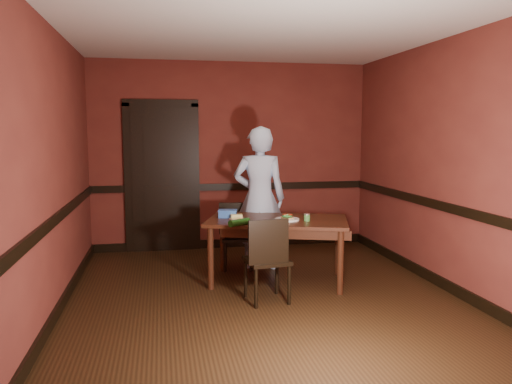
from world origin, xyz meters
name	(u,v)px	position (x,y,z in m)	size (l,w,h in m)	color
floor	(262,295)	(0.00, 0.00, 0.00)	(4.00, 4.50, 0.01)	black
ceiling	(263,30)	(0.00, 0.00, 2.70)	(4.00, 4.50, 0.01)	silver
wall_back	(231,156)	(0.00, 2.25, 1.35)	(4.00, 0.02, 2.70)	maroon
wall_front	(341,194)	(0.00, -2.25, 1.35)	(4.00, 0.02, 2.70)	maroon
wall_left	(55,170)	(-2.00, 0.00, 1.35)	(0.02, 4.50, 2.70)	maroon
wall_right	(442,164)	(2.00, 0.00, 1.35)	(0.02, 4.50, 2.70)	maroon
dado_back	(232,187)	(0.00, 2.23, 0.90)	(4.00, 0.03, 0.10)	black
dado_left	(59,217)	(-1.99, 0.00, 0.90)	(0.03, 4.50, 0.10)	black
dado_right	(439,205)	(1.99, 0.00, 0.90)	(0.03, 4.50, 0.10)	black
baseboard_back	(232,243)	(0.00, 2.23, 0.06)	(4.00, 0.03, 0.12)	black
baseboard_left	(63,302)	(-1.99, 0.00, 0.06)	(0.03, 4.50, 0.12)	black
baseboard_right	(435,279)	(1.99, 0.00, 0.06)	(0.03, 4.50, 0.12)	black
door	(162,175)	(-1.00, 2.22, 1.09)	(1.05, 0.07, 2.20)	black
dining_table	(277,251)	(0.26, 0.43, 0.36)	(1.55, 0.87, 0.73)	#32170C
chair_far	(238,237)	(-0.09, 1.07, 0.40)	(0.38, 0.38, 0.81)	black
chair_near	(267,259)	(0.01, -0.18, 0.43)	(0.41, 0.41, 0.87)	black
person	(259,198)	(0.18, 1.07, 0.88)	(0.65, 0.42, 1.77)	#AEC9E7
sandwich_plate	(287,218)	(0.35, 0.34, 0.75)	(0.27, 0.27, 0.07)	white
sauce_jar	(307,217)	(0.55, 0.26, 0.77)	(0.07, 0.07, 0.08)	#49883C
cheese_saucer	(236,217)	(-0.19, 0.52, 0.75)	(0.17, 0.17, 0.05)	white
food_tub	(228,214)	(-0.27, 0.64, 0.77)	(0.24, 0.19, 0.09)	blue
wrapped_veg	(239,222)	(-0.22, 0.12, 0.76)	(0.07, 0.07, 0.25)	#134010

